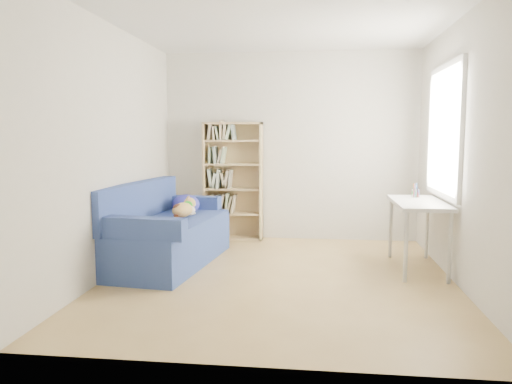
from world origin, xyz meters
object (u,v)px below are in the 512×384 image
(sofa, at_px, (165,233))
(bookshelf, at_px, (233,186))
(pen_cup, at_px, (416,192))
(desk, at_px, (418,209))

(sofa, height_order, bookshelf, bookshelf)
(bookshelf, relative_size, pen_cup, 9.85)
(sofa, bearing_deg, desk, 8.27)
(bookshelf, xyz_separation_m, desk, (2.25, -1.34, -0.09))
(desk, relative_size, pen_cup, 6.83)
(sofa, distance_m, pen_cup, 2.90)
(sofa, distance_m, bookshelf, 1.58)
(desk, bearing_deg, pen_cup, 84.90)
(sofa, relative_size, bookshelf, 1.21)
(sofa, bearing_deg, bookshelf, 75.59)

